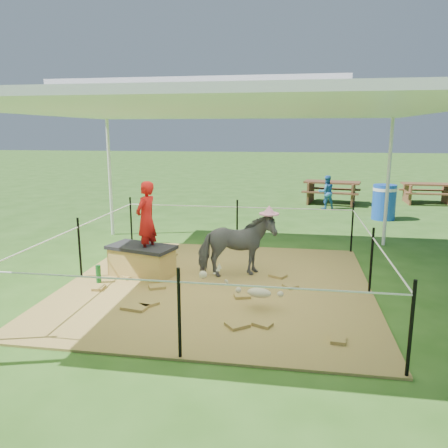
% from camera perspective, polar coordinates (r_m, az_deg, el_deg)
% --- Properties ---
extents(ground, '(90.00, 90.00, 0.00)m').
position_cam_1_polar(ground, '(6.81, -0.82, -8.06)').
color(ground, '#2D5919').
rests_on(ground, ground).
extents(hay_patch, '(4.60, 4.60, 0.03)m').
position_cam_1_polar(hay_patch, '(6.80, -0.82, -7.94)').
color(hay_patch, brown).
rests_on(hay_patch, ground).
extents(canopy_tent, '(6.30, 6.30, 2.90)m').
position_cam_1_polar(canopy_tent, '(6.40, -0.89, 15.19)').
color(canopy_tent, silver).
rests_on(canopy_tent, ground).
extents(rope_fence, '(4.54, 4.54, 1.00)m').
position_cam_1_polar(rope_fence, '(6.61, -0.84, -2.82)').
color(rope_fence, black).
rests_on(rope_fence, ground).
extents(straw_bale, '(1.10, 0.75, 0.44)m').
position_cam_1_polar(straw_bale, '(7.25, -10.66, -4.90)').
color(straw_bale, '#B69042').
rests_on(straw_bale, hay_patch).
extents(dark_cloth, '(1.18, 0.82, 0.06)m').
position_cam_1_polar(dark_cloth, '(7.18, -10.74, -3.00)').
color(dark_cloth, black).
rests_on(dark_cloth, straw_bale).
extents(woman, '(0.39, 0.50, 1.20)m').
position_cam_1_polar(woman, '(7.03, -10.15, 1.47)').
color(woman, red).
rests_on(woman, straw_bale).
extents(green_bottle, '(0.10, 0.10, 0.28)m').
position_cam_1_polar(green_bottle, '(7.09, -16.08, -6.28)').
color(green_bottle, '#176826').
rests_on(green_bottle, hay_patch).
extents(pony, '(1.32, 0.95, 1.02)m').
position_cam_1_polar(pony, '(7.01, 1.65, -2.86)').
color(pony, '#4A4A4F').
rests_on(pony, hay_patch).
extents(pink_hat, '(0.32, 0.32, 0.15)m').
position_cam_1_polar(pink_hat, '(6.88, 1.68, 1.84)').
color(pink_hat, pink).
rests_on(pink_hat, pony).
extents(foal, '(0.96, 0.63, 0.50)m').
position_cam_1_polar(foal, '(5.84, 4.62, -8.68)').
color(foal, beige).
rests_on(foal, hay_patch).
extents(trash_barrel, '(0.77, 0.77, 0.94)m').
position_cam_1_polar(trash_barrel, '(12.51, 20.16, 2.70)').
color(trash_barrel, '#1747B1').
rests_on(trash_barrel, ground).
extents(picnic_table_near, '(1.97, 1.58, 0.74)m').
position_cam_1_polar(picnic_table_near, '(14.83, 13.88, 4.03)').
color(picnic_table_near, '#52331C').
rests_on(picnic_table_near, ground).
extents(picnic_table_far, '(1.64, 1.20, 0.67)m').
position_cam_1_polar(picnic_table_far, '(15.88, 25.02, 3.64)').
color(picnic_table_far, brown).
rests_on(picnic_table_far, ground).
extents(distant_person, '(0.60, 0.53, 1.03)m').
position_cam_1_polar(distant_person, '(13.75, 13.22, 4.07)').
color(distant_person, '#3174BA').
rests_on(distant_person, ground).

